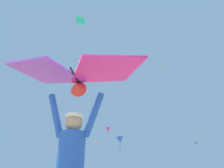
# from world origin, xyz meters

# --- Properties ---
(held_stunt_kite) EXTENTS (1.97, 1.28, 0.42)m
(held_stunt_kite) POSITION_xyz_m (0.25, -0.30, 2.19)
(held_stunt_kite) COLOR black
(distant_kite_black_overhead_distant) EXTENTS (0.55, 0.54, 0.18)m
(distant_kite_black_overhead_distant) POSITION_xyz_m (3.61, 33.31, 5.44)
(distant_kite_black_overhead_distant) COLOR black
(distant_kite_blue_mid_right) EXTENTS (1.42, 1.39, 2.59)m
(distant_kite_blue_mid_right) POSITION_xyz_m (-8.23, 28.38, 5.82)
(distant_kite_blue_mid_right) COLOR blue
(distant_kite_orange_far_center) EXTENTS (0.69, 0.72, 0.32)m
(distant_kite_orange_far_center) POSITION_xyz_m (0.43, 34.89, 21.62)
(distant_kite_orange_far_center) COLOR orange
(distant_kite_teal_low_left) EXTENTS (1.06, 1.09, 0.42)m
(distant_kite_teal_low_left) POSITION_xyz_m (-6.05, 9.63, 14.27)
(distant_kite_teal_low_left) COLOR #19B2AD
(distant_kite_orange_high_right) EXTENTS (0.75, 0.77, 0.27)m
(distant_kite_orange_high_right) POSITION_xyz_m (-9.12, 20.81, 4.59)
(distant_kite_orange_high_right) COLOR orange
(distant_kite_magenta_low_right) EXTENTS (1.05, 1.08, 2.06)m
(distant_kite_magenta_low_right) POSITION_xyz_m (-10.84, 29.54, 7.96)
(distant_kite_magenta_low_right) COLOR #DB2393
(marker_flag) EXTENTS (0.30, 0.24, 2.12)m
(marker_flag) POSITION_xyz_m (-4.23, 6.65, 1.83)
(marker_flag) COLOR silver
(marker_flag) RESTS_ON ground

